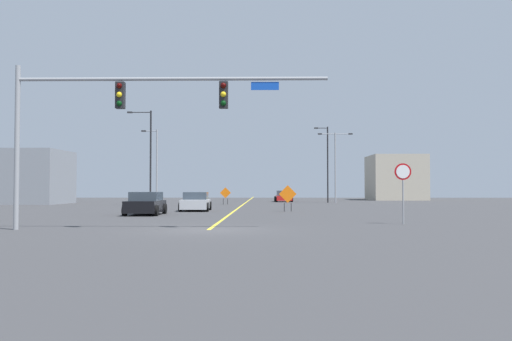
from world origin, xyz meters
TOP-DOWN VIEW (x-y plane):
  - ground at (0.00, 0.00)m, footprint 144.14×144.14m
  - road_centre_stripe at (0.00, 40.04)m, footprint 0.16×80.08m
  - traffic_signal_assembly at (-3.40, -0.01)m, footprint 12.38×0.44m
  - stop_sign at (8.48, 3.51)m, footprint 0.76×0.07m
  - street_lamp_far_right at (-8.47, 28.30)m, footprint 2.25×0.24m
  - street_lamp_near_right at (9.89, 38.40)m, footprint 3.80×0.24m
  - street_lamp_near_left at (-8.52, 31.69)m, footprint 1.61×0.24m
  - street_lamp_mid_right at (9.20, 40.48)m, footprint 1.60×0.24m
  - construction_sign_median_near at (-1.78, 33.08)m, footprint 1.09×0.05m
  - construction_sign_left_lane at (3.79, 16.87)m, footprint 1.24×0.10m
  - car_black_passing at (-5.11, 11.90)m, footprint 2.10×3.95m
  - car_silver_mid at (-2.80, 17.86)m, footprint 2.19×4.19m
  - car_red_near at (4.39, 44.02)m, footprint 2.17×3.90m
  - roadside_building_west at (-22.42, 34.93)m, footprint 7.33×7.53m
  - roadside_building_east at (20.27, 54.36)m, footprint 7.12×8.03m

SIDE VIEW (x-z plane):
  - ground at x=0.00m, z-range 0.00..0.00m
  - road_centre_stripe at x=0.00m, z-range 0.00..0.01m
  - car_red_near at x=4.39m, z-range -0.06..1.28m
  - car_silver_mid at x=-2.80m, z-range -0.04..1.31m
  - car_black_passing at x=-5.11m, z-range -0.03..1.38m
  - construction_sign_median_near at x=-1.78m, z-range 0.21..1.93m
  - construction_sign_left_lane at x=3.79m, z-range 0.22..2.06m
  - stop_sign at x=8.48m, z-range 0.56..3.33m
  - roadside_building_west at x=-22.42m, z-range 0.00..5.57m
  - roadside_building_east at x=20.27m, z-range 0.00..6.16m
  - street_lamp_near_left at x=-8.52m, z-range 0.39..7.78m
  - street_lamp_near_right at x=9.89m, z-range 0.76..8.50m
  - street_lamp_mid_right at x=9.20m, z-range 0.39..9.01m
  - street_lamp_far_right at x=-8.47m, z-range 0.46..9.21m
  - traffic_signal_assembly at x=-3.40m, z-range 1.58..8.09m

